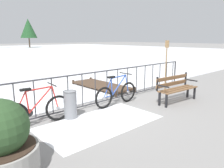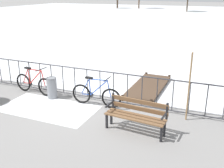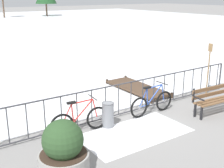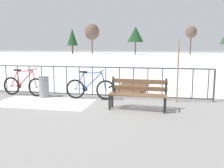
% 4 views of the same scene
% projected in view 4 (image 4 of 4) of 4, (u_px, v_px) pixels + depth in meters
% --- Properties ---
extents(ground_plane, '(160.00, 160.00, 0.00)m').
position_uv_depth(ground_plane, '(80.00, 96.00, 8.98)').
color(ground_plane, gray).
extents(frozen_pond, '(80.00, 56.00, 0.03)m').
position_uv_depth(frozen_pond, '(143.00, 58.00, 36.48)').
color(frozen_pond, white).
rests_on(frozen_pond, ground).
extents(snow_patch, '(3.03, 1.62, 0.01)m').
position_uv_depth(snow_patch, '(44.00, 102.00, 7.97)').
color(snow_patch, white).
rests_on(snow_patch, ground).
extents(railing_fence, '(9.06, 0.06, 1.07)m').
position_uv_depth(railing_fence, '(79.00, 81.00, 8.90)').
color(railing_fence, '#38383D').
rests_on(railing_fence, ground).
extents(bicycle_near_railing, '(1.71, 0.52, 0.97)m').
position_uv_depth(bicycle_near_railing, '(90.00, 88.00, 8.42)').
color(bicycle_near_railing, black).
rests_on(bicycle_near_railing, ground).
extents(bicycle_second, '(1.71, 0.52, 0.97)m').
position_uv_depth(bicycle_second, '(24.00, 86.00, 9.03)').
color(bicycle_second, black).
rests_on(bicycle_second, ground).
extents(park_bench, '(1.63, 0.60, 0.89)m').
position_uv_depth(park_bench, '(138.00, 92.00, 7.06)').
color(park_bench, brown).
rests_on(park_bench, ground).
extents(trash_bin, '(0.35, 0.35, 0.73)m').
position_uv_depth(trash_bin, '(44.00, 87.00, 8.76)').
color(trash_bin, gray).
rests_on(trash_bin, ground).
extents(oar_upright, '(0.04, 0.16, 1.98)m').
position_uv_depth(oar_upright, '(178.00, 67.00, 7.87)').
color(oar_upright, '#937047').
rests_on(oar_upright, ground).
extents(wooden_dock, '(1.10, 2.93, 0.20)m').
position_uv_depth(wooden_dock, '(132.00, 87.00, 10.29)').
color(wooden_dock, '#4C3828').
rests_on(wooden_dock, ground).
extents(tree_west_mid, '(3.09, 3.09, 6.37)m').
position_uv_depth(tree_west_mid, '(92.00, 32.00, 53.77)').
color(tree_west_mid, brown).
rests_on(tree_west_mid, ground).
extents(tree_centre, '(3.06, 3.06, 5.36)m').
position_uv_depth(tree_centre, '(135.00, 34.00, 47.80)').
color(tree_centre, brown).
rests_on(tree_centre, ground).
extents(tree_east_mid, '(2.13, 2.13, 5.52)m').
position_uv_depth(tree_east_mid, '(191.00, 32.00, 47.83)').
color(tree_east_mid, brown).
rests_on(tree_east_mid, ground).
extents(tree_far_east, '(2.30, 2.30, 5.37)m').
position_uv_depth(tree_far_east, '(72.00, 37.00, 53.67)').
color(tree_far_east, brown).
rests_on(tree_far_east, ground).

